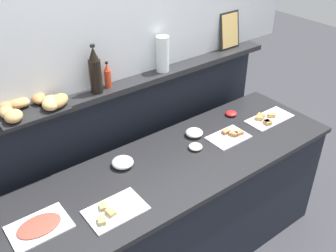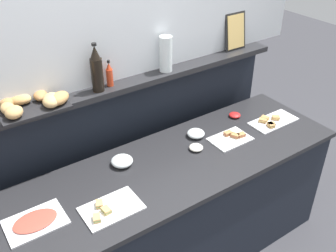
% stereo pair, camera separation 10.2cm
% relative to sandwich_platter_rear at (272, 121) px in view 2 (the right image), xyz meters
% --- Properties ---
extents(ground_plane, '(12.00, 12.00, 0.00)m').
position_rel_sandwich_platter_rear_xyz_m(ground_plane, '(-0.94, 0.61, -0.91)').
color(ground_plane, '#38383D').
extents(buffet_counter, '(2.45, 0.74, 0.90)m').
position_rel_sandwich_platter_rear_xyz_m(buffet_counter, '(-0.94, 0.01, -0.46)').
color(buffet_counter, black).
rests_on(buffet_counter, ground_plane).
extents(back_ledge_unit, '(2.47, 0.22, 1.31)m').
position_rel_sandwich_platter_rear_xyz_m(back_ledge_unit, '(-0.94, 0.55, -0.22)').
color(back_ledge_unit, black).
rests_on(back_ledge_unit, ground_plane).
extents(sandwich_platter_rear, '(0.38, 0.18, 0.04)m').
position_rel_sandwich_platter_rear_xyz_m(sandwich_platter_rear, '(0.00, 0.00, 0.00)').
color(sandwich_platter_rear, silver).
rests_on(sandwich_platter_rear, buffet_counter).
extents(sandwich_platter_front, '(0.33, 0.22, 0.04)m').
position_rel_sandwich_platter_rear_xyz_m(sandwich_platter_front, '(-1.44, -0.13, -0.00)').
color(sandwich_platter_front, white).
rests_on(sandwich_platter_front, buffet_counter).
extents(sandwich_platter_side, '(0.29, 0.20, 0.04)m').
position_rel_sandwich_platter_rear_xyz_m(sandwich_platter_side, '(-0.41, 0.01, -0.00)').
color(sandwich_platter_side, white).
rests_on(sandwich_platter_side, buffet_counter).
extents(cold_cuts_platter, '(0.31, 0.22, 0.02)m').
position_rel_sandwich_platter_rear_xyz_m(cold_cuts_platter, '(-1.81, 0.01, -0.00)').
color(cold_cuts_platter, silver).
rests_on(cold_cuts_platter, buffet_counter).
extents(glass_bowl_large, '(0.14, 0.14, 0.06)m').
position_rel_sandwich_platter_rear_xyz_m(glass_bowl_large, '(-1.18, 0.19, 0.02)').
color(glass_bowl_large, silver).
rests_on(glass_bowl_large, buffet_counter).
extents(glass_bowl_medium, '(0.13, 0.13, 0.05)m').
position_rel_sandwich_platter_rear_xyz_m(glass_bowl_medium, '(-0.59, 0.18, 0.01)').
color(glass_bowl_medium, silver).
rests_on(glass_bowl_medium, buffet_counter).
extents(condiment_bowl_teal, '(0.10, 0.10, 0.03)m').
position_rel_sandwich_platter_rear_xyz_m(condiment_bowl_teal, '(-0.69, 0.05, 0.01)').
color(condiment_bowl_teal, silver).
rests_on(condiment_bowl_teal, buffet_counter).
extents(condiment_bowl_cream, '(0.09, 0.09, 0.03)m').
position_rel_sandwich_platter_rear_xyz_m(condiment_bowl_cream, '(-0.18, 0.22, 0.01)').
color(condiment_bowl_cream, red).
rests_on(condiment_bowl_cream, buffet_counter).
extents(hot_sauce_bottle, '(0.04, 0.04, 0.18)m').
position_rel_sandwich_platter_rear_xyz_m(hot_sauce_bottle, '(-1.08, 0.49, 0.48)').
color(hot_sauce_bottle, red).
rests_on(hot_sauce_bottle, back_ledge_unit).
extents(wine_bottle_dark, '(0.08, 0.08, 0.32)m').
position_rel_sandwich_platter_rear_xyz_m(wine_bottle_dark, '(-1.17, 0.47, 0.55)').
color(wine_bottle_dark, black).
rests_on(wine_bottle_dark, back_ledge_unit).
extents(bread_basket, '(0.44, 0.31, 0.08)m').
position_rel_sandwich_platter_rear_xyz_m(bread_basket, '(-1.59, 0.48, 0.44)').
color(bread_basket, black).
rests_on(bread_basket, back_ledge_unit).
extents(framed_picture, '(0.20, 0.06, 0.29)m').
position_rel_sandwich_platter_rear_xyz_m(framed_picture, '(0.03, 0.52, 0.55)').
color(framed_picture, black).
rests_on(framed_picture, back_ledge_unit).
extents(water_carafe, '(0.09, 0.09, 0.25)m').
position_rel_sandwich_platter_rear_xyz_m(water_carafe, '(-0.65, 0.48, 0.53)').
color(water_carafe, silver).
rests_on(water_carafe, back_ledge_unit).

